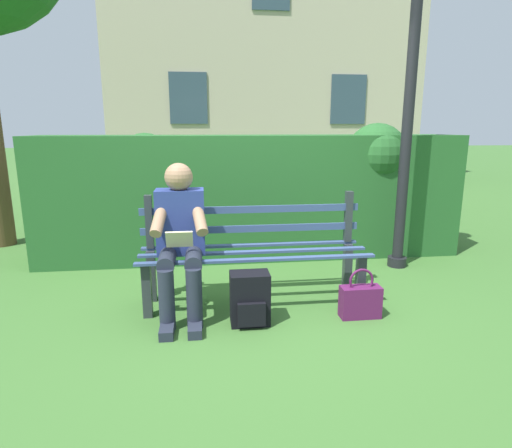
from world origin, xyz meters
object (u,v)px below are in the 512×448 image
(backpack, at_px, (250,299))
(lamp_post, at_px, (413,56))
(handbag, at_px, (360,300))
(person_seated, at_px, (180,236))
(park_bench, at_px, (254,250))

(backpack, bearing_deg, lamp_post, -146.01)
(lamp_post, bearing_deg, backpack, 33.99)
(lamp_post, bearing_deg, handbag, 53.66)
(person_seated, distance_m, handbag, 1.49)
(handbag, bearing_deg, lamp_post, -126.34)
(park_bench, bearing_deg, person_seated, 15.98)
(park_bench, height_order, person_seated, person_seated)
(handbag, bearing_deg, person_seated, -11.20)
(park_bench, relative_size, handbag, 4.72)
(backpack, height_order, lamp_post, lamp_post)
(backpack, xyz_separation_m, lamp_post, (-1.72, -1.16, 1.94))
(lamp_post, bearing_deg, park_bench, 23.63)
(backpack, bearing_deg, person_seated, -28.09)
(backpack, relative_size, lamp_post, 0.12)
(park_bench, relative_size, lamp_post, 0.55)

